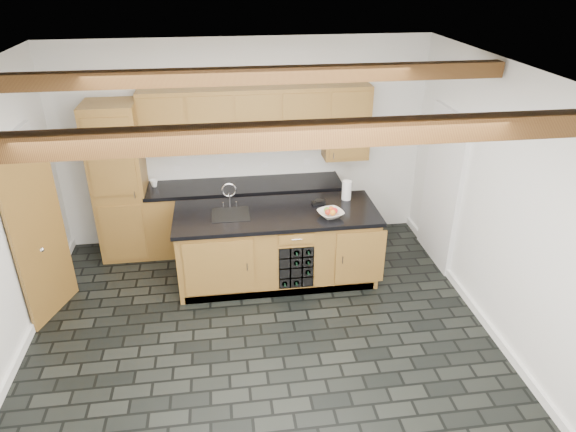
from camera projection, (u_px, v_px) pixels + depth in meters
name	position (u px, v px, depth m)	size (l,w,h in m)	color
ground	(263.00, 346.00, 5.43)	(5.00, 5.00, 0.00)	black
room_shell	(247.00, 195.00, 5.19)	(5.01, 5.00, 5.00)	white
back_cabinetry	(218.00, 181.00, 6.91)	(3.65, 0.62, 2.20)	olive
island	(277.00, 246.00, 6.39)	(2.48, 0.96, 0.93)	olive
faucet	(230.00, 211.00, 6.14)	(0.45, 0.40, 0.34)	black
kitchen_scale	(319.00, 202.00, 6.38)	(0.17, 0.11, 0.05)	black
fruit_bowl	(331.00, 214.00, 6.06)	(0.29, 0.29, 0.07)	beige
fruit_cluster	(331.00, 211.00, 6.05)	(0.16, 0.17, 0.07)	red
paper_towel	(347.00, 190.00, 6.46)	(0.12, 0.12, 0.25)	white
mug	(154.00, 183.00, 6.85)	(0.10, 0.10, 0.10)	white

